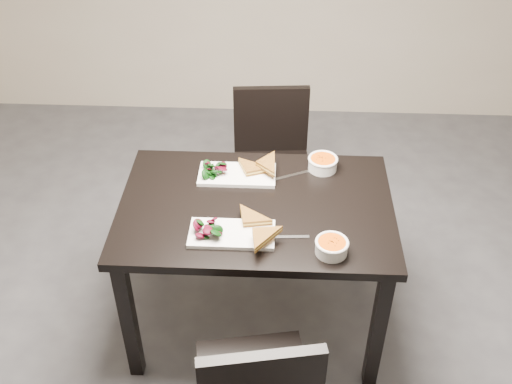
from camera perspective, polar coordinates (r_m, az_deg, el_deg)
table at (r=2.71m, az=0.00°, el=-2.82°), size 1.20×0.80×0.75m
chair_far at (r=3.43m, az=1.48°, el=3.51°), size 0.45×0.45×0.85m
plate_near at (r=2.49m, az=-2.29°, el=-3.96°), size 0.35×0.18×0.02m
sandwich_near at (r=2.47m, az=-0.78°, el=-3.14°), size 0.20×0.16×0.06m
salad_near at (r=2.48m, az=-4.62°, el=-3.31°), size 0.11×0.10×0.05m
soup_bowl_near at (r=2.41m, az=7.13°, el=-5.08°), size 0.13×0.13×0.06m
cutlery_near at (r=2.49m, az=2.97°, el=-4.24°), size 0.18×0.03×0.00m
plate_far at (r=2.81m, az=-1.79°, el=1.64°), size 0.35×0.18×0.02m
sandwich_far at (r=2.77m, az=-0.49°, el=2.05°), size 0.21×0.19×0.06m
salad_far at (r=2.80m, az=-3.85°, el=2.25°), size 0.11×0.10×0.05m
soup_bowl_far at (r=2.86m, az=6.30°, el=2.76°), size 0.14×0.14×0.06m
cutlery_far at (r=2.82m, az=3.31°, el=1.56°), size 0.17×0.09×0.00m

